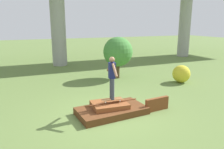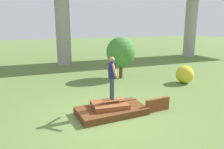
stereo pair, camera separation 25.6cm
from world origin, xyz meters
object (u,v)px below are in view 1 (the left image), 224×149
bush_yellow_flowering (181,74)px  tree_behind_left (118,52)px  skater (112,75)px  skateboard (112,99)px

bush_yellow_flowering → tree_behind_left: bearing=141.1°
tree_behind_left → bush_yellow_flowering: (2.82, -2.28, -1.09)m
tree_behind_left → bush_yellow_flowering: tree_behind_left is taller
skater → tree_behind_left: (2.40, 4.72, 0.14)m
skateboard → skater: bearing=-90.0°
skateboard → skater: 0.90m
skateboard → bush_yellow_flowering: size_ratio=0.82×
tree_behind_left → skateboard: bearing=-117.0°
skater → bush_yellow_flowering: size_ratio=1.59×
bush_yellow_flowering → skater: bearing=-154.9°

